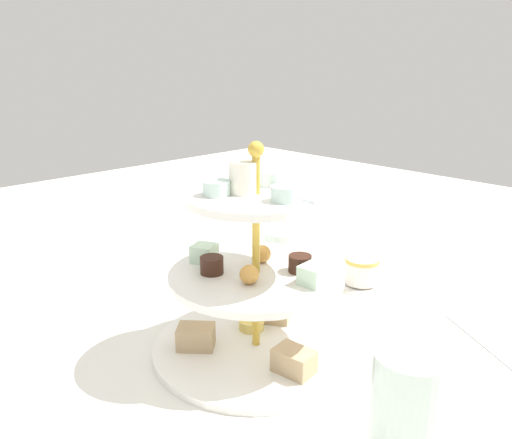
# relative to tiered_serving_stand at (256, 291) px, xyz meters

# --- Properties ---
(ground_plane) EXTENTS (2.40, 2.40, 0.00)m
(ground_plane) POSITION_rel_tiered_serving_stand_xyz_m (-0.00, 0.00, -0.09)
(ground_plane) COLOR silver
(tiered_serving_stand) EXTENTS (0.28, 0.28, 0.28)m
(tiered_serving_stand) POSITION_rel_tiered_serving_stand_xyz_m (0.00, 0.00, 0.00)
(tiered_serving_stand) COLOR white
(tiered_serving_stand) RESTS_ON ground_plane
(water_glass_tall_right) EXTENTS (0.07, 0.07, 0.14)m
(water_glass_tall_right) POSITION_rel_tiered_serving_stand_xyz_m (-0.26, 0.06, -0.02)
(water_glass_tall_right) COLOR silver
(water_glass_tall_right) RESTS_ON ground_plane
(water_glass_short_left) EXTENTS (0.06, 0.06, 0.08)m
(water_glass_short_left) POSITION_rel_tiered_serving_stand_xyz_m (0.16, -0.21, -0.05)
(water_glass_short_left) COLOR silver
(water_glass_short_left) RESTS_ON ground_plane
(teacup_with_saucer) EXTENTS (0.09, 0.09, 0.05)m
(teacup_with_saucer) POSITION_rel_tiered_serving_stand_xyz_m (0.02, -0.28, -0.06)
(teacup_with_saucer) COLOR white
(teacup_with_saucer) RESTS_ON ground_plane
(butter_knife_right) EXTENTS (0.15, 0.10, 0.00)m
(butter_knife_right) POSITION_rel_tiered_serving_stand_xyz_m (-0.21, -0.24, -0.09)
(butter_knife_right) COLOR silver
(butter_knife_right) RESTS_ON ground_plane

